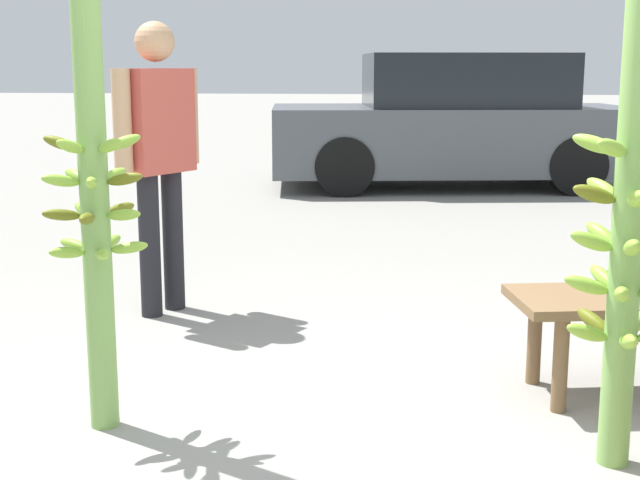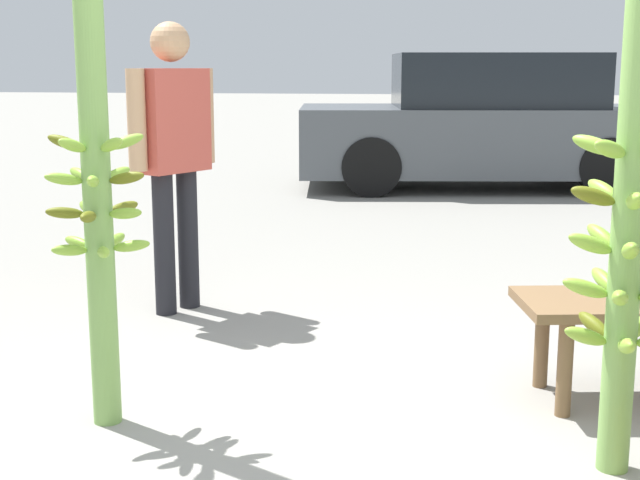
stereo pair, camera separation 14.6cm
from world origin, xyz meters
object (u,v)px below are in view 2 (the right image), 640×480
at_px(banana_stalk_center, 627,236).
at_px(vendor_person, 173,142).
at_px(banana_stalk_left, 98,206).
at_px(parked_car, 483,124).

distance_m(banana_stalk_center, vendor_person, 2.66).
bearing_deg(vendor_person, banana_stalk_left, -144.42).
xyz_separation_m(banana_stalk_center, vendor_person, (-2.06, 1.68, 0.13)).
distance_m(vendor_person, parked_car, 5.71).
distance_m(banana_stalk_left, vendor_person, 1.58).
distance_m(banana_stalk_center, parked_car, 7.12).
height_order(vendor_person, parked_car, vendor_person).
bearing_deg(banana_stalk_left, banana_stalk_center, -3.78).
xyz_separation_m(banana_stalk_left, vendor_person, (-0.22, 1.56, 0.10)).
bearing_deg(vendor_person, parked_car, 9.54).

